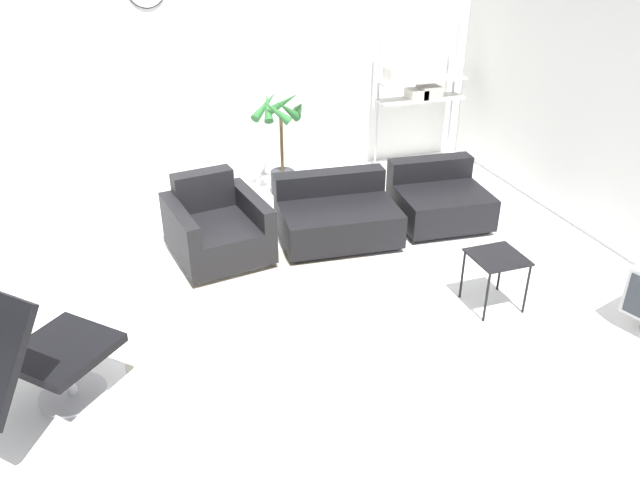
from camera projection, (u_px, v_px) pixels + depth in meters
name	position (u px, v px, depth m)	size (l,w,h in m)	color
ground_plane	(294.00, 311.00, 5.03)	(12.00, 12.00, 0.00)	white
wall_back	(213.00, 60.00, 6.84)	(12.00, 0.09, 2.80)	silver
round_rug	(300.00, 332.00, 4.78)	(2.59, 2.59, 0.01)	#BCB29E
lounge_chair	(5.00, 350.00, 3.58)	(1.14, 1.14, 1.09)	#BCBCC1
armchair_red	(217.00, 230.00, 5.71)	(0.93, 0.99, 0.73)	silver
couch_low	(336.00, 217.00, 6.04)	(1.17, 0.92, 0.59)	black
couch_second	(439.00, 201.00, 6.36)	(0.95, 0.90, 0.59)	black
side_table	(497.00, 262.00, 4.92)	(0.40, 0.40, 0.46)	black
potted_plant	(281.00, 143.00, 6.84)	(0.62, 0.60, 1.15)	#333338
shelf_unit	(416.00, 85.00, 7.41)	(1.08, 0.28, 1.65)	#BCBCC1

